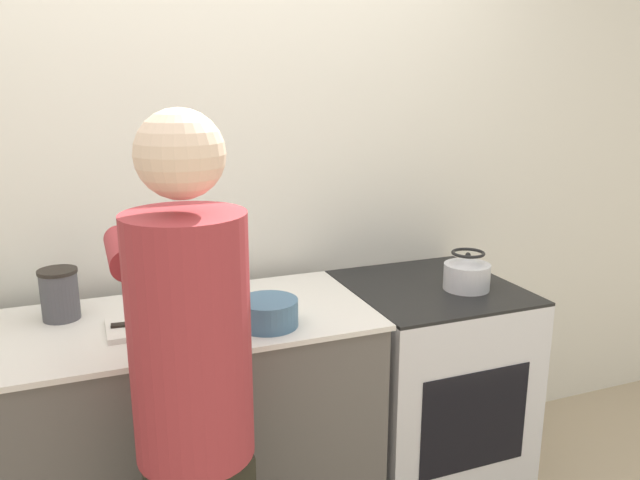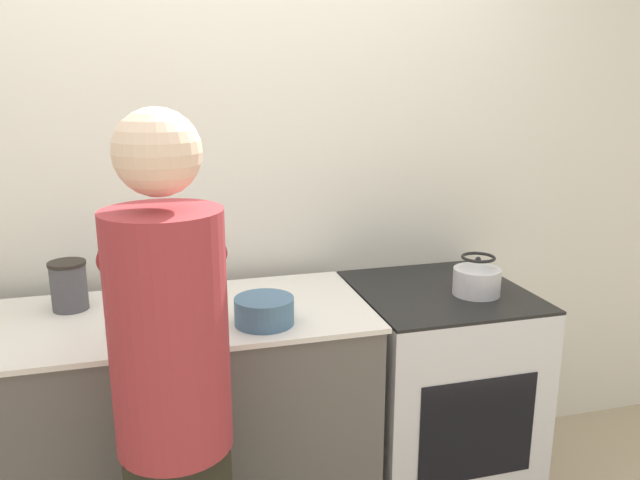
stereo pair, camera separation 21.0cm
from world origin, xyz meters
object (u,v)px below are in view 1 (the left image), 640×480
Objects in this scene: oven at (427,389)px; knife at (149,322)px; cutting_board at (152,325)px; kettle at (467,273)px; person at (193,401)px; canister_jar at (60,294)px; bowl_prep at (268,313)px.

knife is (-1.10, -0.08, 0.49)m from oven.
oven is 3.65× the size of knife.
oven is 3.22× the size of cutting_board.
kettle is (0.11, -0.08, 0.52)m from oven.
person is at bearing -77.80° from knife.
kettle is 1.48m from canister_jar.
bowl_prep is at bearing -11.96° from knife.
person is 0.49m from knife.
person is 5.82× the size of cutting_board.
canister_jar reaches higher than cutting_board.
knife is at bearing -143.51° from cutting_board.
person is 1.25m from kettle.
bowl_prep is (0.36, -0.12, 0.02)m from knife.
knife is at bearing 162.27° from bowl_prep.
person is at bearing -157.32° from kettle.
bowl_prep is 0.70m from canister_jar.
oven is 1.47m from canister_jar.
kettle is at bearing -7.61° from canister_jar.
bowl_prep is (0.31, 0.36, 0.07)m from person.
oven is 0.53m from kettle.
bowl_prep is (0.36, -0.12, 0.04)m from cutting_board.
oven is 0.55× the size of person.
bowl_prep is at bearing -164.93° from oven.
bowl_prep is 1.14× the size of canister_jar.
kettle reaches higher than knife.
person is at bearing -130.46° from bowl_prep.
kettle reaches higher than cutting_board.
person is 8.39× the size of bowl_prep.
oven is 1.19m from cutting_board.
bowl_prep is at bearing -26.39° from canister_jar.
cutting_board is 0.34m from canister_jar.
cutting_board is 1.19m from kettle.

